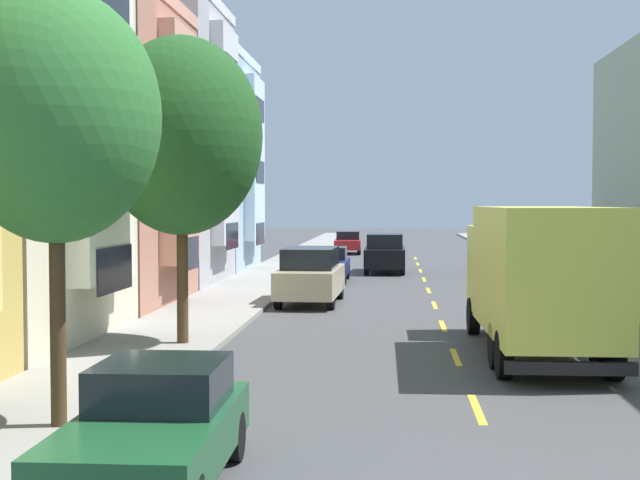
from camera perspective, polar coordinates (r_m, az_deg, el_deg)
The scene contains 17 objects.
ground_plane at distance 38.05m, azimuth 6.85°, elevation -2.81°, with size 160.00×160.00×0.00m, color #424244.
sidewalk_left at distance 36.47m, azimuth -4.26°, elevation -2.92°, with size 3.20×120.00×0.14m, color gray.
sidewalk_right at distance 37.02m, azimuth 18.03°, elevation -2.95°, with size 3.20×120.00×0.14m, color gray.
lane_centerline_dashes at distance 32.58m, azimuth 7.21°, elevation -3.69°, with size 0.14×47.20×0.01m.
townhouse_third_terracotta at distance 31.31m, azimuth -18.88°, elevation 5.03°, with size 11.26×7.66×10.32m.
townhouse_fourth_dove_grey at distance 39.18m, azimuth -16.25°, elevation 5.72°, with size 14.19×7.66×11.96m.
townhouse_fifth_powder_blue at distance 46.13m, azimuth -10.93°, elevation 4.63°, with size 11.08×7.66×10.93m.
street_tree_nearest at distance 13.69m, azimuth -16.76°, elevation 7.64°, with size 3.12×3.12×6.50m.
street_tree_second at distance 21.15m, azimuth -8.95°, elevation 6.65°, with size 3.83×3.83×7.26m.
delivery_box_truck at distance 20.38m, azimuth 13.83°, elevation -2.01°, with size 2.48×8.04×3.38m.
parked_suv_charcoal at distance 34.80m, azimuth 14.31°, elevation -1.73°, with size 1.95×4.80×1.93m.
parked_suv_champagne at distance 30.16m, azimuth -0.61°, elevation -2.29°, with size 2.09×4.86×1.93m.
parked_pickup_burgundy at distance 45.99m, azimuth 11.98°, elevation -0.91°, with size 2.07×5.33×1.73m.
parked_hatchback_forest at distance 11.05m, azimuth -10.66°, elevation -11.86°, with size 1.79×4.02×1.50m.
parked_hatchback_navy at distance 38.72m, azimuth 0.53°, elevation -1.58°, with size 1.75×4.00×1.50m.
parked_hatchback_red at distance 59.62m, azimuth 1.82°, elevation -0.16°, with size 1.85×4.05×1.50m.
moving_black_sedan at distance 43.72m, azimuth 4.21°, elevation -0.82°, with size 1.95×4.80×1.93m.
Camera 1 is at (-1.43, -7.86, 3.48)m, focal length 49.47 mm.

